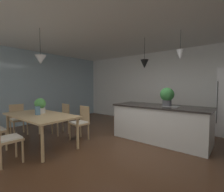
{
  "coord_description": "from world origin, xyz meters",
  "views": [
    {
      "loc": [
        1.98,
        -2.65,
        1.39
      ],
      "look_at": [
        -0.62,
        0.55,
        1.14
      ],
      "focal_mm": 25.51,
      "sensor_mm": 36.0,
      "label": 1
    }
  ],
  "objects_px": {
    "vase_on_dining_table": "(38,111)",
    "chair_far_left": "(62,118)",
    "chair_near_right": "(5,138)",
    "potted_plant_on_island": "(167,96)",
    "potted_plant_on_table": "(40,105)",
    "dining_table": "(40,117)",
    "chair_far_right": "(81,122)",
    "chair_window_end": "(18,118)",
    "kitchen_island": "(160,123)"
  },
  "relations": [
    {
      "from": "vase_on_dining_table",
      "to": "chair_far_left",
      "type": "bearing_deg",
      "value": 114.78
    },
    {
      "from": "chair_near_right",
      "to": "potted_plant_on_island",
      "type": "relative_size",
      "value": 1.88
    },
    {
      "from": "potted_plant_on_island",
      "to": "chair_near_right",
      "type": "bearing_deg",
      "value": -121.5
    },
    {
      "from": "chair_far_left",
      "to": "vase_on_dining_table",
      "type": "height_order",
      "value": "vase_on_dining_table"
    },
    {
      "from": "chair_far_left",
      "to": "potted_plant_on_table",
      "type": "bearing_deg",
      "value": -72.35
    },
    {
      "from": "chair_near_right",
      "to": "potted_plant_on_island",
      "type": "height_order",
      "value": "potted_plant_on_island"
    },
    {
      "from": "dining_table",
      "to": "chair_far_right",
      "type": "xyz_separation_m",
      "value": [
        0.43,
        0.85,
        -0.19
      ]
    },
    {
      "from": "dining_table",
      "to": "chair_window_end",
      "type": "distance_m",
      "value": 1.33
    },
    {
      "from": "chair_window_end",
      "to": "vase_on_dining_table",
      "type": "height_order",
      "value": "vase_on_dining_table"
    },
    {
      "from": "chair_near_right",
      "to": "potted_plant_on_table",
      "type": "bearing_deg",
      "value": 122.57
    },
    {
      "from": "chair_near_right",
      "to": "kitchen_island",
      "type": "height_order",
      "value": "kitchen_island"
    },
    {
      "from": "chair_near_right",
      "to": "chair_far_right",
      "type": "bearing_deg",
      "value": 89.83
    },
    {
      "from": "dining_table",
      "to": "chair_far_right",
      "type": "bearing_deg",
      "value": 63.25
    },
    {
      "from": "chair_near_right",
      "to": "potted_plant_on_island",
      "type": "bearing_deg",
      "value": 58.5
    },
    {
      "from": "kitchen_island",
      "to": "potted_plant_on_island",
      "type": "relative_size",
      "value": 5.1
    },
    {
      "from": "dining_table",
      "to": "chair_near_right",
      "type": "xyz_separation_m",
      "value": [
        0.43,
        -0.85,
        -0.19
      ]
    },
    {
      "from": "chair_near_right",
      "to": "vase_on_dining_table",
      "type": "height_order",
      "value": "vase_on_dining_table"
    },
    {
      "from": "chair_far_left",
      "to": "chair_near_right",
      "type": "bearing_deg",
      "value": -63.6
    },
    {
      "from": "chair_near_right",
      "to": "chair_far_right",
      "type": "height_order",
      "value": "same"
    },
    {
      "from": "chair_far_left",
      "to": "potted_plant_on_island",
      "type": "xyz_separation_m",
      "value": [
        2.66,
        1.24,
        0.68
      ]
    },
    {
      "from": "dining_table",
      "to": "chair_far_left",
      "type": "relative_size",
      "value": 2.18
    },
    {
      "from": "chair_window_end",
      "to": "chair_far_right",
      "type": "relative_size",
      "value": 1.0
    },
    {
      "from": "dining_table",
      "to": "chair_window_end",
      "type": "xyz_separation_m",
      "value": [
        -1.32,
        0.0,
        -0.19
      ]
    },
    {
      "from": "potted_plant_on_island",
      "to": "potted_plant_on_table",
      "type": "relative_size",
      "value": 1.25
    },
    {
      "from": "potted_plant_on_table",
      "to": "chair_far_left",
      "type": "bearing_deg",
      "value": 107.65
    },
    {
      "from": "dining_table",
      "to": "vase_on_dining_table",
      "type": "height_order",
      "value": "vase_on_dining_table"
    },
    {
      "from": "chair_far_left",
      "to": "kitchen_island",
      "type": "relative_size",
      "value": 0.37
    },
    {
      "from": "chair_far_right",
      "to": "potted_plant_on_island",
      "type": "xyz_separation_m",
      "value": [
        1.8,
        1.24,
        0.68
      ]
    },
    {
      "from": "dining_table",
      "to": "chair_window_end",
      "type": "bearing_deg",
      "value": 179.82
    },
    {
      "from": "chair_near_right",
      "to": "potted_plant_on_table",
      "type": "relative_size",
      "value": 2.35
    },
    {
      "from": "chair_window_end",
      "to": "potted_plant_on_island",
      "type": "relative_size",
      "value": 1.88
    },
    {
      "from": "chair_window_end",
      "to": "chair_far_right",
      "type": "bearing_deg",
      "value": 25.91
    },
    {
      "from": "dining_table",
      "to": "chair_far_left",
      "type": "distance_m",
      "value": 0.97
    },
    {
      "from": "dining_table",
      "to": "chair_near_right",
      "type": "height_order",
      "value": "chair_near_right"
    },
    {
      "from": "chair_far_left",
      "to": "potted_plant_on_island",
      "type": "distance_m",
      "value": 3.01
    },
    {
      "from": "chair_far_right",
      "to": "vase_on_dining_table",
      "type": "height_order",
      "value": "vase_on_dining_table"
    },
    {
      "from": "potted_plant_on_island",
      "to": "potted_plant_on_table",
      "type": "xyz_separation_m",
      "value": [
        -2.42,
        -2.0,
        -0.24
      ]
    },
    {
      "from": "chair_far_right",
      "to": "potted_plant_on_island",
      "type": "relative_size",
      "value": 1.88
    },
    {
      "from": "chair_near_right",
      "to": "chair_far_left",
      "type": "relative_size",
      "value": 1.0
    },
    {
      "from": "chair_far_right",
      "to": "vase_on_dining_table",
      "type": "bearing_deg",
      "value": -115.46
    },
    {
      "from": "chair_window_end",
      "to": "chair_far_left",
      "type": "xyz_separation_m",
      "value": [
        0.9,
        0.85,
        0.0
      ]
    },
    {
      "from": "chair_near_right",
      "to": "kitchen_island",
      "type": "relative_size",
      "value": 0.37
    },
    {
      "from": "chair_window_end",
      "to": "chair_far_left",
      "type": "relative_size",
      "value": 1.0
    },
    {
      "from": "chair_far_left",
      "to": "kitchen_island",
      "type": "height_order",
      "value": "kitchen_island"
    },
    {
      "from": "chair_near_right",
      "to": "chair_window_end",
      "type": "relative_size",
      "value": 1.0
    },
    {
      "from": "dining_table",
      "to": "kitchen_island",
      "type": "distance_m",
      "value": 2.95
    },
    {
      "from": "chair_near_right",
      "to": "chair_far_left",
      "type": "distance_m",
      "value": 1.91
    },
    {
      "from": "chair_far_right",
      "to": "kitchen_island",
      "type": "distance_m",
      "value": 2.05
    },
    {
      "from": "chair_window_end",
      "to": "potted_plant_on_table",
      "type": "xyz_separation_m",
      "value": [
        1.14,
        0.09,
        0.45
      ]
    },
    {
      "from": "kitchen_island",
      "to": "chair_window_end",
      "type": "bearing_deg",
      "value": -148.25
    }
  ]
}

